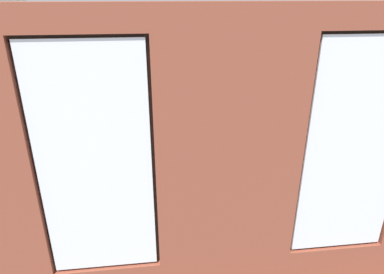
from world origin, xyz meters
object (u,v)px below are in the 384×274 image
at_px(remote_black, 159,161).
at_px(papasan_chair, 166,114).
at_px(media_console, 25,170).
at_px(potted_plant_near_tv, 37,177).
at_px(couch_left, 337,161).
at_px(tv_flatscreen, 18,134).
at_px(potted_plant_foreground_right, 66,110).
at_px(coffee_table, 183,160).
at_px(cup_ceramic, 204,151).
at_px(remote_gray, 183,157).
at_px(couch_by_window, 144,238).

bearing_deg(remote_black, papasan_chair, 28.65).
height_order(remote_black, media_console, media_console).
height_order(media_console, potted_plant_near_tv, potted_plant_near_tv).
bearing_deg(couch_left, tv_flatscreen, -89.82).
distance_m(media_console, potted_plant_foreground_right, 2.19).
xyz_separation_m(coffee_table, tv_flatscreen, (2.75, -0.15, 0.59)).
distance_m(cup_ceramic, tv_flatscreen, 3.18).
xyz_separation_m(media_console, potted_plant_foreground_right, (-0.30, -2.14, 0.38)).
relative_size(couch_left, coffee_table, 1.44).
bearing_deg(papasan_chair, coffee_table, 94.71).
relative_size(coffee_table, cup_ceramic, 17.31).
distance_m(remote_gray, media_console, 2.76).
xyz_separation_m(tv_flatscreen, papasan_chair, (-2.56, -2.16, -0.52)).
height_order(papasan_chair, potted_plant_near_tv, potted_plant_near_tv).
distance_m(couch_left, remote_gray, 2.79).
height_order(remote_gray, potted_plant_foreground_right, potted_plant_foreground_right).
relative_size(papasan_chair, potted_plant_foreground_right, 1.10).
distance_m(coffee_table, cup_ceramic, 0.43).
xyz_separation_m(remote_gray, papasan_chair, (0.19, -2.31, 0.00)).
distance_m(cup_ceramic, remote_gray, 0.42).
xyz_separation_m(couch_by_window, remote_black, (-0.25, -1.86, 0.11)).
bearing_deg(media_console, coffee_table, 176.99).
distance_m(couch_left, potted_plant_near_tv, 5.03).
distance_m(couch_by_window, potted_plant_near_tv, 1.91).
bearing_deg(coffee_table, papasan_chair, -85.29).
distance_m(media_console, potted_plant_near_tv, 1.22).
relative_size(remote_gray, media_console, 0.15).
bearing_deg(coffee_table, tv_flatscreen, -3.07).
bearing_deg(tv_flatscreen, remote_gray, 176.93).
relative_size(cup_ceramic, media_console, 0.07).
height_order(coffee_table, potted_plant_foreground_right, potted_plant_foreground_right).
xyz_separation_m(couch_by_window, potted_plant_near_tv, (1.52, -1.09, 0.36)).
xyz_separation_m(media_console, tv_flatscreen, (0.00, -0.00, 0.68)).
relative_size(remote_gray, tv_flatscreen, 0.14).
bearing_deg(papasan_chair, potted_plant_foreground_right, 0.75).
xyz_separation_m(coffee_table, potted_plant_near_tv, (2.21, 0.88, 0.31)).
xyz_separation_m(cup_ceramic, potted_plant_foreground_right, (2.85, -2.15, 0.19)).
xyz_separation_m(remote_black, media_console, (2.31, -0.26, -0.16)).
bearing_deg(potted_plant_near_tv, remote_black, -156.75).
distance_m(couch_by_window, tv_flatscreen, 3.03).
bearing_deg(remote_black, potted_plant_near_tv, 147.65).
height_order(couch_left, remote_black, couch_left).
bearing_deg(remote_gray, remote_black, 23.44).
xyz_separation_m(couch_by_window, coffee_table, (-0.68, -1.97, 0.05)).
bearing_deg(couch_left, papasan_chair, -126.56).
bearing_deg(potted_plant_foreground_right, couch_left, 153.99).
distance_m(couch_left, tv_flatscreen, 5.57).
bearing_deg(cup_ceramic, couch_left, 170.44).
height_order(coffee_table, media_console, media_console).
distance_m(couch_by_window, cup_ceramic, 2.37).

